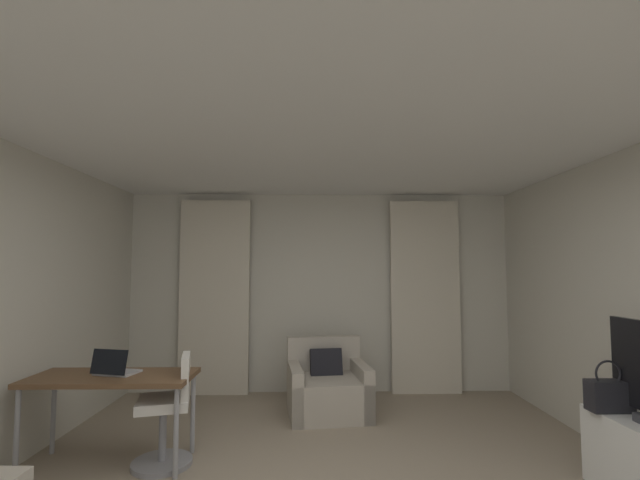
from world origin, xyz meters
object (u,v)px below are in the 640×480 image
Objects in this scene: armchair at (327,389)px; handbag_primary at (609,394)px; desk_chair at (168,416)px; laptop at (115,369)px; desk at (112,383)px.

armchair is 2.59× the size of handbag_primary.
handbag_primary is at bearing -40.25° from armchair.
laptop is (-0.46, 0.02, 0.37)m from desk_chair.
desk is at bearing 172.98° from handbag_primary.
handbag_primary is (3.82, -0.49, -0.09)m from laptop.
handbag_primary reaches higher than armchair.
desk is 0.54m from desk_chair.
armchair is 1.83m from desk_chair.
handbag_primary is at bearing -7.02° from desk.
desk_chair is at bearing -0.62° from desk.
laptop is at bearing 172.68° from handbag_primary.
desk is at bearing -146.05° from armchair.
armchair is at bearing 139.75° from handbag_primary.
desk is 1.49× the size of desk_chair.
armchair is at bearing 33.95° from desk.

